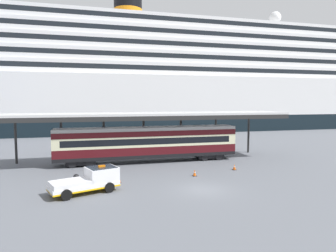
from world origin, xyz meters
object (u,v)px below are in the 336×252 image
(cruise_ship, at_px, (115,81))
(quay_bollard, at_px, (76,179))
(traffic_cone_mid, at_px, (234,167))
(service_truck, at_px, (91,179))
(train_carriage, at_px, (148,142))
(traffic_cone_near, at_px, (195,173))
(traffic_cone_far, at_px, (119,179))

(cruise_ship, relative_size, quay_bollard, 170.13)
(quay_bollard, bearing_deg, traffic_cone_mid, 6.25)
(service_truck, height_order, quay_bollard, service_truck)
(train_carriage, relative_size, traffic_cone_near, 33.58)
(traffic_cone_mid, bearing_deg, traffic_cone_near, -164.28)
(service_truck, xyz_separation_m, traffic_cone_mid, (14.52, 4.01, -0.70))
(quay_bollard, bearing_deg, train_carriage, 45.86)
(train_carriage, distance_m, traffic_cone_near, 8.51)
(cruise_ship, height_order, traffic_cone_far, cruise_ship)
(cruise_ship, xyz_separation_m, traffic_cone_near, (2.89, -51.51, -11.79))
(train_carriage, bearing_deg, cruise_ship, 89.85)
(service_truck, xyz_separation_m, quay_bollard, (-1.18, 2.29, -0.47))
(service_truck, height_order, traffic_cone_near, service_truck)
(traffic_cone_near, xyz_separation_m, traffic_cone_mid, (4.88, 1.37, -0.02))
(traffic_cone_near, relative_size, traffic_cone_far, 0.88)
(traffic_cone_far, distance_m, quay_bollard, 3.60)
(train_carriage, xyz_separation_m, service_truck, (-6.63, -10.34, -1.31))
(service_truck, height_order, traffic_cone_mid, service_truck)
(service_truck, bearing_deg, traffic_cone_far, 40.34)
(traffic_cone_near, xyz_separation_m, quay_bollard, (-10.81, -0.34, 0.21))
(traffic_cone_near, distance_m, quay_bollard, 10.82)
(service_truck, height_order, traffic_cone_far, service_truck)
(train_carriage, bearing_deg, quay_bollard, -134.14)
(train_carriage, relative_size, service_truck, 3.77)
(traffic_cone_mid, distance_m, quay_bollard, 15.79)
(service_truck, bearing_deg, traffic_cone_near, 15.32)
(cruise_ship, relative_size, train_carriage, 7.78)
(cruise_ship, height_order, train_carriage, cruise_ship)
(train_carriage, bearing_deg, service_truck, -122.66)
(train_carriage, height_order, quay_bollard, train_carriage)
(train_carriage, distance_m, quay_bollard, 11.36)
(quay_bollard, bearing_deg, cruise_ship, 81.31)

